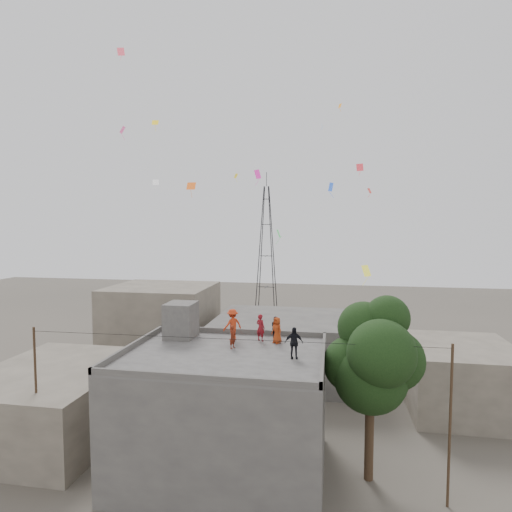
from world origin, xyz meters
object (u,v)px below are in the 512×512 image
(stair_head_box, at_px, (181,320))
(tree, at_px, (374,358))
(person_dark_adult, at_px, (294,343))
(person_red_adult, at_px, (261,328))
(transmission_tower, at_px, (266,249))

(stair_head_box, height_order, tree, tree)
(stair_head_box, xyz_separation_m, person_dark_adult, (6.72, -2.76, -0.23))
(person_red_adult, xyz_separation_m, person_dark_adult, (2.10, -2.79, 0.01))
(transmission_tower, bearing_deg, person_dark_adult, -79.39)
(tree, height_order, person_dark_adult, tree)
(stair_head_box, height_order, person_red_adult, stair_head_box)
(stair_head_box, bearing_deg, person_red_adult, 0.37)
(stair_head_box, bearing_deg, person_dark_adult, -22.31)
(tree, xyz_separation_m, person_dark_adult, (-3.85, -0.75, 0.76))
(tree, distance_m, person_red_adult, 6.33)
(person_red_adult, bearing_deg, tree, -170.13)
(transmission_tower, height_order, person_dark_adult, transmission_tower)
(tree, xyz_separation_m, person_red_adult, (-5.94, 2.03, 0.75))
(transmission_tower, xyz_separation_m, person_dark_adult, (7.52, -40.16, -2.20))
(transmission_tower, relative_size, person_dark_adult, 13.04)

